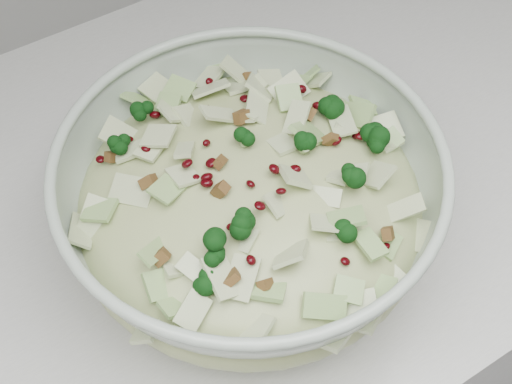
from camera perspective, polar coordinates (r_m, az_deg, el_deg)
mixing_bowl at (r=0.60m, az=-0.48°, el=-1.02°), size 0.40×0.40×0.13m
salad at (r=0.58m, az=-0.50°, el=0.17°), size 0.37×0.37×0.13m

